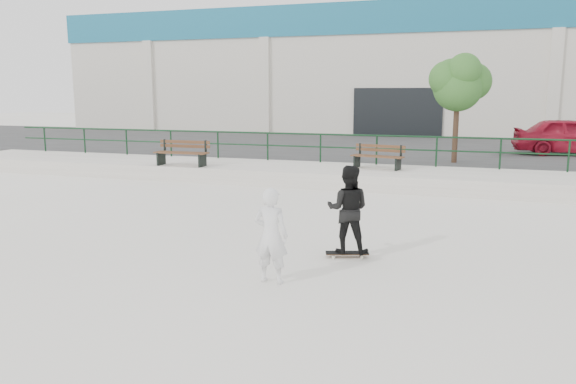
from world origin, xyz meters
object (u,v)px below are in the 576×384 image
(tree, at_px, (459,81))
(bench_left, at_px, (182,153))
(bench_right, at_px, (378,157))
(standing_skater, at_px, (348,209))
(red_car, at_px, (571,136))
(skateboard, at_px, (347,253))
(seated_skater, at_px, (271,236))

(tree, bearing_deg, bench_left, -156.74)
(bench_right, relative_size, standing_skater, 1.11)
(red_car, xyz_separation_m, skateboard, (-5.82, -15.03, -1.17))
(skateboard, bearing_deg, red_car, 50.46)
(skateboard, bearing_deg, bench_right, 77.20)
(bench_left, relative_size, seated_skater, 1.23)
(red_car, distance_m, standing_skater, 16.12)
(bench_right, distance_m, red_car, 9.31)
(bench_left, xyz_separation_m, skateboard, (7.28, -7.20, -0.85))
(bench_left, relative_size, red_car, 0.43)
(red_car, height_order, standing_skater, red_car)
(skateboard, xyz_separation_m, seated_skater, (-0.85, -1.72, 0.69))
(bench_left, xyz_separation_m, red_car, (13.09, 7.83, 0.31))
(bench_left, bearing_deg, tree, 22.72)
(skateboard, relative_size, seated_skater, 0.53)
(bench_left, bearing_deg, standing_skater, -45.23)
(skateboard, bearing_deg, bench_left, 116.92)
(tree, relative_size, standing_skater, 2.37)
(standing_skater, bearing_deg, bench_right, -89.88)
(tree, distance_m, red_car, 6.26)
(tree, bearing_deg, standing_skater, -97.87)
(standing_skater, relative_size, seated_skater, 1.05)
(bench_left, relative_size, bench_right, 1.06)
(tree, distance_m, standing_skater, 11.35)
(skateboard, distance_m, standing_skater, 0.82)
(bench_right, bearing_deg, standing_skater, -72.41)
(skateboard, bearing_deg, standing_skater, -18.39)
(tree, relative_size, red_car, 0.87)
(bench_right, distance_m, skateboard, 8.59)
(tree, xyz_separation_m, red_car, (4.30, 4.04, -2.09))
(red_car, height_order, skateboard, red_car)
(skateboard, height_order, standing_skater, standing_skater)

